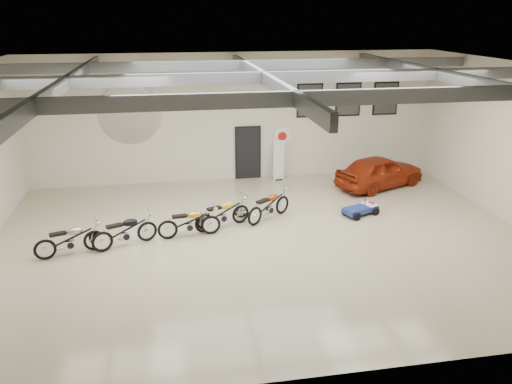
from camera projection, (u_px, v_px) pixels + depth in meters
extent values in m
cube|color=tan|center=(263.00, 240.00, 14.84)|extent=(16.00, 12.00, 0.01)
cube|color=slate|center=(264.00, 68.00, 13.15)|extent=(16.00, 12.00, 0.01)
cube|color=beige|center=(235.00, 118.00, 19.56)|extent=(16.00, 0.02, 5.00)
cube|color=black|center=(248.00, 153.00, 20.08)|extent=(0.92, 0.08, 2.10)
imported|color=maroon|center=(380.00, 171.00, 19.20)|extent=(2.78, 3.96, 1.25)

